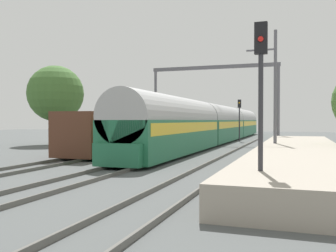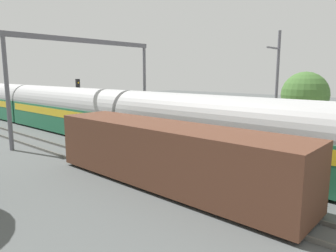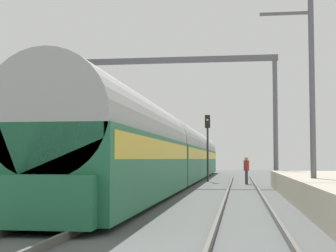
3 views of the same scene
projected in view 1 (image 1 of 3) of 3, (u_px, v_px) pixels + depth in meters
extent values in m
plane|color=#505353|center=(152.00, 161.00, 21.77)|extent=(120.00, 120.00, 0.00)
cube|color=#585650|center=(78.00, 157.00, 23.39)|extent=(0.08, 60.00, 0.16)
cube|color=#585650|center=(98.00, 157.00, 22.92)|extent=(0.08, 60.00, 0.16)
cube|color=#585650|center=(141.00, 159.00, 22.00)|extent=(0.08, 60.00, 0.16)
cube|color=#585650|center=(164.00, 160.00, 21.54)|extent=(0.08, 60.00, 0.16)
cube|color=#585650|center=(212.00, 161.00, 20.62)|extent=(0.08, 60.00, 0.16)
cube|color=#585650|center=(238.00, 162.00, 20.15)|extent=(0.08, 60.00, 0.16)
cube|color=#A39989|center=(299.00, 154.00, 21.02)|extent=(4.40, 28.00, 0.90)
cube|color=#236B47|center=(173.00, 136.00, 25.37)|extent=(2.90, 16.00, 2.20)
cube|color=gold|center=(173.00, 127.00, 25.36)|extent=(2.93, 15.36, 0.64)
cylinder|color=#A9A9A9|center=(173.00, 117.00, 25.35)|extent=(2.84, 16.00, 2.84)
cube|color=#236B47|center=(220.00, 130.00, 40.83)|extent=(2.90, 16.00, 2.20)
cube|color=gold|center=(220.00, 124.00, 40.82)|extent=(2.93, 15.36, 0.64)
cylinder|color=#A9A9A9|center=(220.00, 118.00, 40.81)|extent=(2.84, 16.00, 2.84)
cube|color=#236B47|center=(241.00, 128.00, 56.28)|extent=(2.90, 16.00, 2.20)
cube|color=gold|center=(241.00, 123.00, 56.27)|extent=(2.93, 15.36, 0.64)
cylinder|color=#A9A9A9|center=(241.00, 119.00, 56.26)|extent=(2.84, 16.00, 2.84)
cube|color=#236B47|center=(117.00, 155.00, 17.58)|extent=(2.40, 0.50, 1.10)
cube|color=#563323|center=(120.00, 132.00, 27.40)|extent=(2.80, 13.00, 2.70)
cube|color=black|center=(120.00, 149.00, 27.42)|extent=(2.52, 11.96, 0.10)
cylinder|color=#3B3B3B|center=(261.00, 140.00, 37.40)|extent=(0.22, 0.22, 0.85)
cube|color=maroon|center=(261.00, 132.00, 37.38)|extent=(0.34, 0.45, 0.64)
sphere|color=tan|center=(261.00, 128.00, 37.38)|extent=(0.24, 0.24, 0.24)
cylinder|color=#2D2D33|center=(261.00, 128.00, 10.68)|extent=(0.14, 0.14, 4.22)
cube|color=black|center=(261.00, 38.00, 10.64)|extent=(0.36, 0.20, 0.90)
sphere|color=red|center=(261.00, 39.00, 10.53)|extent=(0.16, 0.16, 0.16)
cylinder|color=#2D2D33|center=(239.00, 125.00, 41.47)|extent=(0.14, 0.14, 3.73)
cube|color=black|center=(239.00, 104.00, 41.44)|extent=(0.36, 0.20, 0.90)
sphere|color=yellow|center=(239.00, 103.00, 41.32)|extent=(0.16, 0.16, 0.16)
cylinder|color=#5C5B65|center=(156.00, 107.00, 39.79)|extent=(0.28, 0.28, 7.50)
cylinder|color=#5C5B65|center=(278.00, 106.00, 35.71)|extent=(0.28, 0.28, 7.50)
cube|color=#5C5B65|center=(214.00, 67.00, 37.69)|extent=(12.92, 0.24, 0.36)
cylinder|color=#5C5B65|center=(275.00, 94.00, 23.50)|extent=(0.20, 0.20, 8.00)
cube|color=#5C5B65|center=(261.00, 50.00, 23.75)|extent=(1.80, 0.10, 0.10)
cylinder|color=#4C3826|center=(56.00, 130.00, 35.88)|extent=(0.36, 0.36, 2.91)
sphere|color=#40692F|center=(56.00, 93.00, 35.83)|extent=(5.32, 5.32, 5.32)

